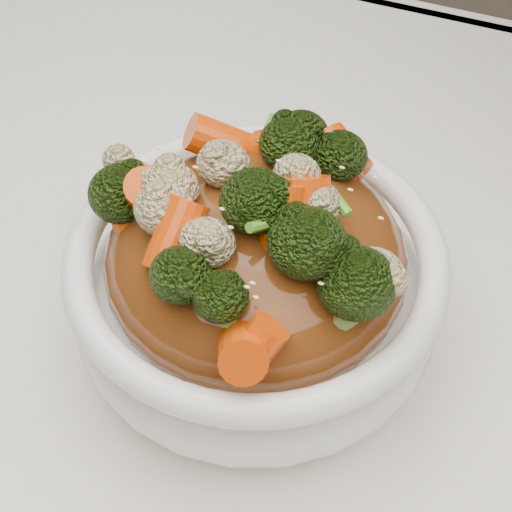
% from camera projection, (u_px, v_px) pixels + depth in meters
% --- Properties ---
extents(tablecloth, '(1.20, 0.80, 0.04)m').
position_uv_depth(tablecloth, '(214.00, 355.00, 0.48)').
color(tablecloth, white).
rests_on(tablecloth, dining_table).
extents(bowl, '(0.23, 0.23, 0.08)m').
position_uv_depth(bowl, '(256.00, 292.00, 0.44)').
color(bowl, white).
rests_on(bowl, tablecloth).
extents(sauce_base, '(0.19, 0.19, 0.09)m').
position_uv_depth(sauce_base, '(256.00, 259.00, 0.42)').
color(sauce_base, '#5A2C0F').
rests_on(sauce_base, bowl).
extents(carrots, '(0.19, 0.19, 0.05)m').
position_uv_depth(carrots, '(256.00, 179.00, 0.38)').
color(carrots, '#D14106').
rests_on(carrots, sauce_base).
extents(broccoli, '(0.19, 0.19, 0.04)m').
position_uv_depth(broccoli, '(256.00, 181.00, 0.38)').
color(broccoli, black).
rests_on(broccoli, sauce_base).
extents(cauliflower, '(0.19, 0.19, 0.03)m').
position_uv_depth(cauliflower, '(256.00, 184.00, 0.38)').
color(cauliflower, '#C4B586').
rests_on(cauliflower, sauce_base).
extents(scallions, '(0.14, 0.14, 0.02)m').
position_uv_depth(scallions, '(256.00, 178.00, 0.37)').
color(scallions, '#458A1F').
rests_on(scallions, sauce_base).
extents(sesame_seeds, '(0.17, 0.17, 0.01)m').
position_uv_depth(sesame_seeds, '(256.00, 178.00, 0.37)').
color(sesame_seeds, beige).
rests_on(sesame_seeds, sauce_base).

